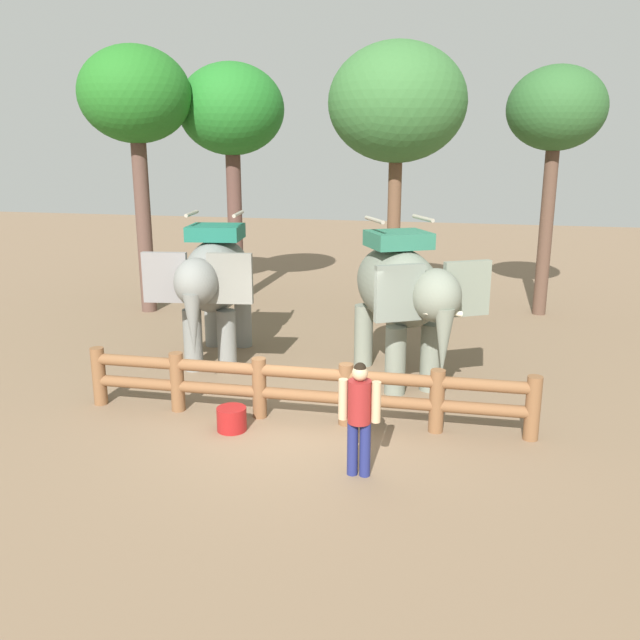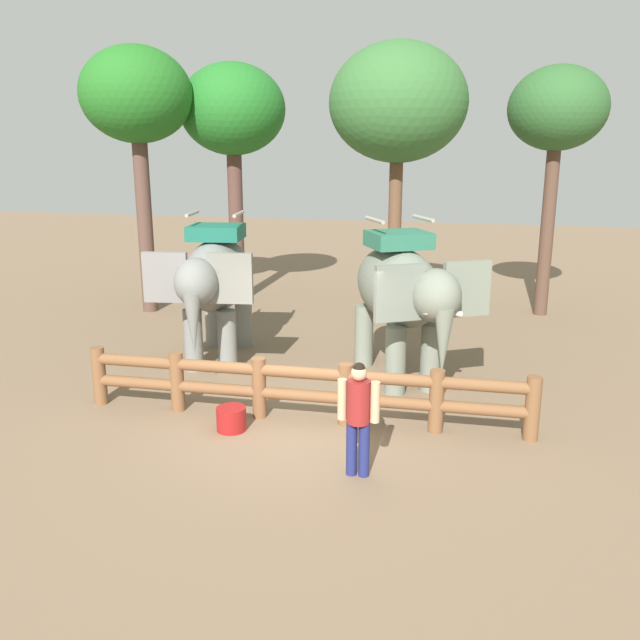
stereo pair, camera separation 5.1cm
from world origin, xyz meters
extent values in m
plane|color=#7C634A|center=(0.00, 0.00, 0.00)|extent=(60.00, 60.00, 0.00)
cylinder|color=brown|center=(-3.71, 0.15, 0.53)|extent=(0.24, 0.24, 1.05)
cylinder|color=brown|center=(-2.23, 0.18, 0.53)|extent=(0.24, 0.24, 1.05)
cylinder|color=brown|center=(-0.74, 0.21, 0.53)|extent=(0.24, 0.24, 1.05)
cylinder|color=brown|center=(0.74, 0.24, 0.53)|extent=(0.24, 0.24, 1.05)
cylinder|color=brown|center=(2.23, 0.27, 0.53)|extent=(0.24, 0.24, 1.05)
cylinder|color=brown|center=(3.71, 0.30, 0.53)|extent=(0.24, 0.24, 1.05)
cylinder|color=brown|center=(0.00, 0.23, 0.45)|extent=(7.42, 0.35, 0.20)
cylinder|color=brown|center=(0.00, 0.23, 0.85)|extent=(7.42, 0.35, 0.20)
cylinder|color=gray|center=(-2.12, 2.37, 0.64)|extent=(0.38, 0.38, 1.28)
cylinder|color=gray|center=(-2.82, 2.27, 0.64)|extent=(0.38, 0.38, 1.28)
cylinder|color=gray|center=(-2.36, 4.08, 0.64)|extent=(0.38, 0.38, 1.28)
cylinder|color=gray|center=(-3.06, 3.98, 0.64)|extent=(0.38, 0.38, 1.28)
ellipsoid|color=gray|center=(-2.59, 3.18, 1.84)|extent=(1.67, 3.03, 1.49)
ellipsoid|color=gray|center=(-2.35, 1.49, 2.03)|extent=(0.94, 1.06, 0.91)
cube|color=gray|center=(-1.76, 1.70, 2.08)|extent=(0.86, 0.25, 0.96)
cube|color=gray|center=(-2.98, 1.52, 2.08)|extent=(0.86, 0.25, 0.96)
cone|color=gray|center=(-2.31, 1.16, 1.30)|extent=(0.34, 0.34, 1.17)
cube|color=#1B6651|center=(-2.59, 3.18, 2.73)|extent=(1.21, 1.10, 0.30)
cylinder|color=#A59E8C|center=(-2.11, 3.25, 3.12)|extent=(0.19, 0.87, 0.07)
cylinder|color=#A59E8C|center=(-3.08, 3.11, 3.12)|extent=(0.19, 0.87, 0.07)
cylinder|color=slate|center=(2.00, 2.17, 0.65)|extent=(0.39, 0.39, 1.29)
cylinder|color=slate|center=(1.38, 1.83, 0.65)|extent=(0.39, 0.39, 1.29)
cylinder|color=slate|center=(1.16, 3.70, 0.65)|extent=(0.39, 0.39, 1.29)
cylinder|color=slate|center=(0.54, 3.36, 0.65)|extent=(0.39, 0.39, 1.29)
ellipsoid|color=slate|center=(1.27, 2.76, 1.86)|extent=(2.53, 3.17, 1.51)
ellipsoid|color=slate|center=(2.10, 1.26, 2.04)|extent=(1.19, 1.25, 0.92)
cube|color=gray|center=(2.59, 1.66, 2.10)|extent=(0.82, 0.53, 0.97)
cube|color=slate|center=(1.49, 1.06, 2.10)|extent=(0.82, 0.53, 0.97)
cone|color=slate|center=(2.26, 0.96, 1.31)|extent=(0.34, 0.34, 1.18)
cone|color=beige|center=(2.36, 1.13, 1.78)|extent=(0.39, 0.28, 0.17)
cone|color=beige|center=(2.07, 0.96, 1.78)|extent=(0.39, 0.28, 0.17)
cube|color=#2D7055|center=(1.27, 2.76, 2.76)|extent=(1.43, 1.38, 0.30)
cylinder|color=#A59E8C|center=(1.70, 3.00, 3.15)|extent=(0.49, 0.80, 0.08)
cylinder|color=#A59E8C|center=(0.84, 2.53, 3.15)|extent=(0.49, 0.80, 0.08)
cylinder|color=navy|center=(1.33, -1.46, 0.40)|extent=(0.15, 0.15, 0.80)
cylinder|color=navy|center=(1.16, -1.46, 0.40)|extent=(0.15, 0.15, 0.80)
cylinder|color=maroon|center=(1.25, -1.46, 1.11)|extent=(0.33, 0.33, 0.61)
cylinder|color=tan|center=(1.48, -1.46, 1.12)|extent=(0.13, 0.13, 0.58)
cylinder|color=tan|center=(1.01, -1.46, 1.12)|extent=(0.13, 0.13, 0.58)
sphere|color=tan|center=(1.25, -1.46, 1.52)|extent=(0.22, 0.22, 0.22)
sphere|color=black|center=(1.25, -1.46, 1.58)|extent=(0.17, 0.17, 0.17)
cylinder|color=brown|center=(-4.05, 8.41, 2.32)|extent=(0.42, 0.42, 4.63)
ellipsoid|color=#216C23|center=(-4.05, 8.41, 5.44)|extent=(2.94, 2.94, 2.50)
cylinder|color=brown|center=(4.55, 8.70, 2.35)|extent=(0.35, 0.35, 4.70)
ellipsoid|color=#2D5C2B|center=(4.55, 8.70, 5.39)|extent=(2.49, 2.49, 2.12)
cylinder|color=brown|center=(0.71, 6.90, 2.28)|extent=(0.33, 0.33, 4.56)
ellipsoid|color=#356931|center=(0.71, 6.90, 5.48)|extent=(3.33, 3.33, 2.83)
cylinder|color=brown|center=(-6.03, 6.69, 2.48)|extent=(0.41, 0.41, 4.95)
ellipsoid|color=#22691F|center=(-6.03, 6.69, 5.74)|extent=(2.89, 2.89, 2.45)
cylinder|color=maroon|center=(-1.02, -0.41, 0.19)|extent=(0.49, 0.49, 0.39)
camera|label=1|loc=(2.60, -9.94, 4.55)|focal=37.53mm
camera|label=2|loc=(2.65, -9.93, 4.55)|focal=37.53mm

